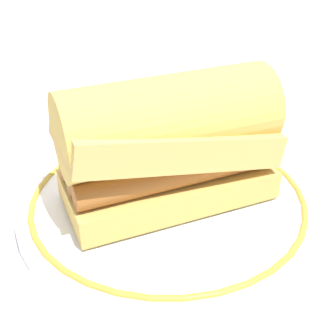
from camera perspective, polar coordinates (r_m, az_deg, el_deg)
The scene contains 3 objects.
ground_plane at distance 0.46m, azimuth -2.59°, elevation -4.20°, with size 1.50×1.50×0.00m, color silver.
plate at distance 0.45m, azimuth -0.00°, elevation -4.08°, with size 0.28×0.28×0.01m.
sausage_sandwich at distance 0.41m, azimuth 0.00°, elevation 3.37°, with size 0.21×0.14×0.12m.
Camera 1 is at (-0.01, -0.37, 0.27)m, focal length 49.58 mm.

